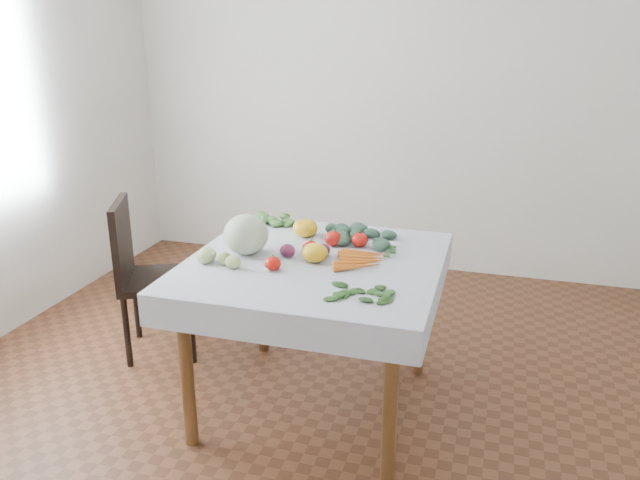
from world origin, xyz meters
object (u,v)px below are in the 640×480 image
Objects in this scene: table at (315,281)px; cabbage at (246,234)px; carrot_bunch at (362,259)px; chair at (143,267)px; heirloom_back at (305,228)px.

table is 0.38m from cabbage.
table is 3.68× the size of carrot_bunch.
chair is at bearing 169.76° from carrot_bunch.
cabbage reaches higher than chair.
chair reaches higher than heirloom_back.
heirloom_back is (-0.14, 0.31, 0.15)m from table.
chair is 4.27× the size of cabbage.
heirloom_back is 0.46m from carrot_bunch.
carrot_bunch is at bearing -10.24° from chair.
heirloom_back is at bearing 141.30° from carrot_bunch.
table is 4.83× the size of cabbage.
chair is at bearing 160.32° from cabbage.
table is 1.10m from chair.
chair reaches higher than carrot_bunch.
cabbage is 1.64× the size of heirloom_back.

